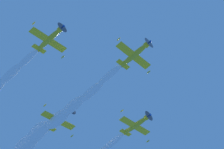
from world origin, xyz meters
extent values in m
ellipsoid|color=gold|center=(5.15, -3.99, 74.13)|extent=(3.82, 6.12, 1.20)
cylinder|color=yellow|center=(3.91, -6.56, 74.15)|extent=(1.44, 1.29, 1.20)
cone|color=#194CB2|center=(3.64, -7.11, 74.15)|extent=(0.80, 0.84, 0.57)
cylinder|color=#3F3F47|center=(3.71, -6.98, 74.15)|extent=(2.37, 1.18, 2.63)
cube|color=yellow|center=(5.20, -3.80, 73.98)|extent=(7.49, 4.53, 2.08)
ellipsoid|color=gold|center=(8.57, -5.44, 73.02)|extent=(0.62, 0.88, 0.28)
ellipsoid|color=gold|center=(1.83, -2.16, 74.93)|extent=(0.62, 0.88, 0.28)
cube|color=yellow|center=(6.35, -1.53, 74.15)|extent=(2.85, 1.96, 0.79)
cube|color=gold|center=(6.49, -1.52, 74.61)|extent=(0.78, 1.10, 1.04)
ellipsoid|color=#1E232D|center=(5.12, -4.28, 74.50)|extent=(1.32, 1.61, 0.76)
ellipsoid|color=gold|center=(20.32, 0.25, 75.29)|extent=(3.77, 6.13, 1.51)
cylinder|color=yellow|center=(19.08, -2.32, 75.15)|extent=(1.49, 1.26, 1.28)
cone|color=#194CB2|center=(18.81, -2.86, 75.12)|extent=(0.82, 0.83, 0.62)
cylinder|color=#3F3F47|center=(18.87, -2.74, 75.12)|extent=(2.52, 1.11, 2.73)
cube|color=yellow|center=(20.36, 0.45, 75.16)|extent=(7.34, 4.47, 2.67)
ellipsoid|color=gold|center=(23.70, -1.09, 73.94)|extent=(0.62, 0.88, 0.33)
ellipsoid|color=gold|center=(17.03, 1.99, 76.37)|extent=(0.62, 0.88, 0.33)
cube|color=yellow|center=(21.52, 2.70, 75.48)|extent=(2.79, 1.94, 1.02)
cube|color=gold|center=(21.67, 2.67, 75.93)|extent=(0.85, 1.08, 1.07)
ellipsoid|color=#1E232D|center=(20.30, -0.07, 75.65)|extent=(1.34, 1.60, 0.85)
ellipsoid|color=gold|center=(-1.14, 9.60, 76.61)|extent=(3.84, 6.15, 1.32)
cylinder|color=yellow|center=(-2.38, 7.03, 76.56)|extent=(1.50, 1.30, 1.27)
cone|color=#194CB2|center=(-2.65, 6.48, 76.55)|extent=(0.82, 0.85, 0.60)
cylinder|color=#3F3F47|center=(-2.59, 6.61, 76.56)|extent=(2.51, 1.20, 2.76)
cube|color=yellow|center=(-1.10, 9.79, 76.47)|extent=(7.31, 4.44, 2.79)
ellipsoid|color=gold|center=(2.19, 8.22, 75.17)|extent=(0.63, 0.89, 0.30)
ellipsoid|color=gold|center=(-4.40, 11.36, 77.76)|extent=(0.63, 0.89, 0.30)
cube|color=yellow|center=(0.06, 12.05, 76.70)|extent=(2.79, 1.93, 1.05)
cube|color=gold|center=(0.23, 12.03, 77.14)|extent=(0.86, 1.12, 1.03)
ellipsoid|color=#1E232D|center=(-1.15, 9.28, 76.97)|extent=(1.35, 1.62, 0.81)
ellipsoid|color=gold|center=(14.41, 13.58, 74.95)|extent=(3.86, 6.14, 1.24)
cylinder|color=yellow|center=(13.17, 11.01, 74.96)|extent=(1.50, 1.31, 1.26)
cone|color=#194CB2|center=(12.90, 10.46, 74.97)|extent=(0.82, 0.85, 0.60)
cylinder|color=#3F3F47|center=(12.96, 10.58, 74.97)|extent=(2.49, 1.23, 2.76)
cube|color=yellow|center=(14.44, 13.77, 74.81)|extent=(7.32, 4.45, 2.75)
ellipsoid|color=gold|center=(17.73, 12.17, 73.52)|extent=(0.63, 0.89, 0.29)
ellipsoid|color=gold|center=(11.16, 15.36, 76.09)|extent=(0.63, 0.89, 0.29)
cube|color=yellow|center=(15.61, 16.03, 74.99)|extent=(2.79, 1.93, 1.03)
cube|color=gold|center=(15.78, 16.02, 75.43)|extent=(0.85, 1.13, 1.02)
ellipsoid|color=#1E232D|center=(14.40, 13.27, 75.32)|extent=(1.35, 1.63, 0.79)
ellipsoid|color=white|center=(7.66, 1.41, 74.20)|extent=(3.72, 5.96, 1.35)
ellipsoid|color=white|center=(10.00, 5.66, 74.20)|extent=(4.06, 6.13, 1.72)
ellipsoid|color=white|center=(12.05, 9.92, 74.63)|extent=(4.40, 6.30, 2.10)
ellipsoid|color=white|center=(13.73, 13.46, 74.37)|extent=(4.75, 6.47, 2.47)
ellipsoid|color=white|center=(15.53, 18.25, 74.66)|extent=(5.09, 6.64, 2.85)
ellipsoid|color=white|center=(17.80, 21.80, 74.84)|extent=(5.43, 6.81, 3.22)
ellipsoid|color=white|center=(22.96, 5.81, 75.41)|extent=(3.72, 5.96, 1.35)
ellipsoid|color=white|center=(1.41, 15.07, 76.65)|extent=(3.72, 5.96, 1.35)
ellipsoid|color=white|center=(3.24, 18.98, 76.73)|extent=(4.06, 6.13, 1.72)
ellipsoid|color=white|center=(17.04, 18.87, 75.03)|extent=(3.72, 5.96, 1.35)
ellipsoid|color=white|center=(18.89, 22.78, 75.21)|extent=(4.06, 6.13, 1.72)
camera|label=1|loc=(-31.69, -11.91, 1.81)|focal=75.86mm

